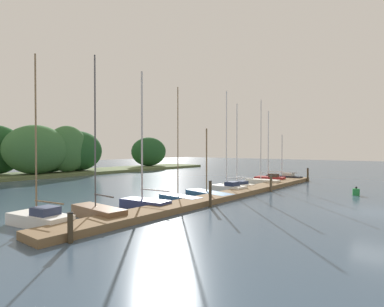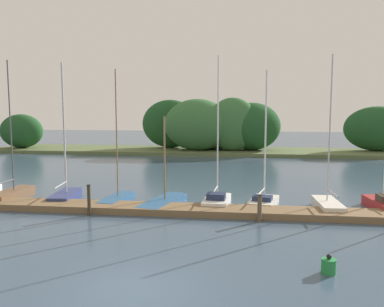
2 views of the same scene
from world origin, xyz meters
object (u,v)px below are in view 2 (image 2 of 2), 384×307
at_px(sailboat_5, 217,200).
at_px(sailboat_8, 384,202).
at_px(sailboat_1, 13,193).
at_px(sailboat_6, 264,199).
at_px(mooring_piling_2, 260,208).
at_px(sailboat_3, 117,198).
at_px(mooring_piling_1, 89,200).
at_px(sailboat_4, 164,201).
at_px(channel_buoy_0, 329,266).
at_px(sailboat_7, 327,204).
at_px(sailboat_2, 66,194).

relative_size(sailboat_5, sailboat_8, 1.10).
bearing_deg(sailboat_1, sailboat_5, -88.25).
xyz_separation_m(sailboat_6, mooring_piling_2, (-0.35, -3.32, 0.31)).
bearing_deg(sailboat_8, sailboat_3, 84.60).
bearing_deg(sailboat_1, mooring_piling_1, -113.56).
height_order(sailboat_1, sailboat_3, sailboat_1).
relative_size(sailboat_6, mooring_piling_2, 5.63).
bearing_deg(sailboat_4, mooring_piling_2, -102.59).
distance_m(mooring_piling_2, channel_buoy_0, 6.28).
height_order(sailboat_1, sailboat_6, sailboat_1).
bearing_deg(channel_buoy_0, sailboat_7, 79.36).
height_order(sailboat_7, mooring_piling_2, sailboat_7).
xyz_separation_m(sailboat_6, sailboat_7, (3.35, -0.71, -0.00)).
relative_size(sailboat_3, mooring_piling_1, 4.76).
xyz_separation_m(sailboat_8, mooring_piling_1, (-15.46, -3.23, 0.39)).
distance_m(sailboat_8, channel_buoy_0, 10.28).
xyz_separation_m(sailboat_5, mooring_piling_2, (2.26, -2.77, 0.29)).
distance_m(sailboat_8, mooring_piling_1, 15.80).
relative_size(sailboat_2, sailboat_7, 0.98).
bearing_deg(channel_buoy_0, sailboat_6, 100.71).
relative_size(sailboat_8, mooring_piling_2, 5.62).
relative_size(sailboat_2, mooring_piling_2, 6.03).
height_order(sailboat_5, sailboat_6, sailboat_5).
distance_m(sailboat_4, sailboat_6, 5.66).
distance_m(sailboat_6, channel_buoy_0, 9.39).
relative_size(sailboat_2, mooring_piling_1, 5.01).
bearing_deg(sailboat_7, mooring_piling_2, 121.82).
bearing_deg(sailboat_3, channel_buoy_0, -125.18).
bearing_deg(sailboat_8, sailboat_4, 86.42).
bearing_deg(sailboat_5, mooring_piling_2, -137.72).
xyz_separation_m(mooring_piling_2, channel_buoy_0, (2.10, -5.90, -0.41)).
relative_size(sailboat_1, sailboat_6, 1.09).
relative_size(sailboat_3, sailboat_7, 0.93).
xyz_separation_m(sailboat_1, sailboat_7, (18.29, -0.25, -0.01)).
bearing_deg(sailboat_4, channel_buoy_0, -125.17).
relative_size(sailboat_5, mooring_piling_2, 6.19).
height_order(mooring_piling_1, channel_buoy_0, mooring_piling_1).
bearing_deg(sailboat_1, sailboat_7, -88.57).
bearing_deg(sailboat_1, sailboat_2, -85.28).
relative_size(sailboat_2, sailboat_6, 1.07).
xyz_separation_m(sailboat_1, sailboat_2, (3.29, 0.14, 0.05)).
xyz_separation_m(sailboat_3, channel_buoy_0, (10.22, -8.88, -0.01)).
xyz_separation_m(sailboat_7, channel_buoy_0, (-1.60, -8.52, -0.10)).
distance_m(sailboat_2, channel_buoy_0, 16.09).
bearing_deg(sailboat_8, sailboat_5, 86.55).
xyz_separation_m(sailboat_5, sailboat_7, (5.96, -0.15, -0.03)).
distance_m(sailboat_1, sailboat_4, 9.33).
height_order(sailboat_4, mooring_piling_1, sailboat_4).
bearing_deg(sailboat_2, sailboat_1, 85.20).
bearing_deg(sailboat_7, channel_buoy_0, 165.91).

